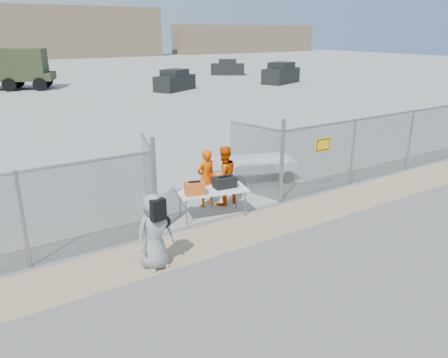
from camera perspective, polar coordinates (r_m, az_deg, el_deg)
ground at (r=10.61m, az=5.93°, el=-8.59°), size 160.00×160.00×0.00m
tarmac_inside at (r=49.88m, az=-26.29°, el=11.38°), size 160.00×80.00×0.01m
dirt_strip at (r=11.32m, az=2.76°, el=-6.63°), size 44.00×1.60×0.01m
distant_hills at (r=85.99m, az=-26.66°, el=16.74°), size 140.00×6.00×9.00m
chain_link_fence at (r=11.67m, az=0.00°, el=0.00°), size 40.00×0.20×2.20m
folding_table at (r=11.92m, az=-1.51°, el=-3.19°), size 1.99×1.15×0.80m
orange_bag at (r=11.43m, az=-3.85°, el=-1.22°), size 0.60×0.49×0.32m
black_duffel at (r=11.89m, az=0.09°, el=-0.44°), size 0.65×0.43×0.29m
security_worker_left at (r=12.51m, az=-2.36°, el=0.10°), size 0.67×0.48×1.70m
security_worker_right at (r=12.63m, az=-0.02°, el=0.43°), size 0.87×0.68×1.75m
visitor at (r=9.39m, az=-9.06°, el=-6.79°), size 0.88×0.62×1.69m
utility_trailer at (r=15.01m, az=4.38°, el=1.38°), size 3.47×2.51×0.76m
military_truck at (r=42.48m, az=-26.29°, el=12.72°), size 7.61×5.19×3.41m
parked_vehicle_near at (r=37.89m, az=-6.45°, el=12.68°), size 4.19×3.31×1.73m
parked_vehicle_mid at (r=51.39m, az=0.48°, el=14.39°), size 4.09×3.55×1.71m
parked_vehicle_far at (r=43.34m, az=7.46°, el=13.55°), size 4.71×3.45×1.94m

